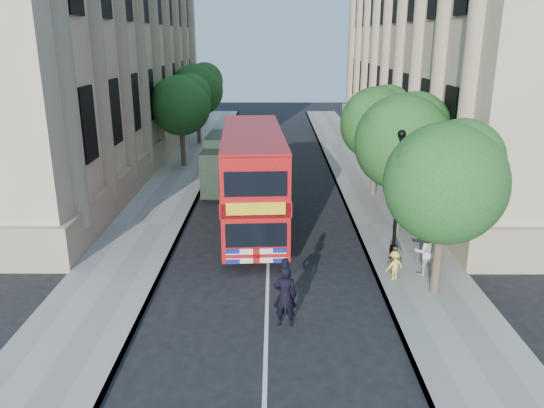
{
  "coord_description": "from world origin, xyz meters",
  "views": [
    {
      "loc": [
        0.23,
        -13.63,
        8.57
      ],
      "look_at": [
        0.15,
        6.22,
        2.3
      ],
      "focal_mm": 35.0,
      "sensor_mm": 36.0,
      "label": 1
    }
  ],
  "objects_px": {
    "lamp_post": "(397,201)",
    "police_constable": "(285,296)",
    "double_decker_bus": "(253,178)",
    "box_van": "(227,165)",
    "woman_pedestrian": "(425,252)"
  },
  "relations": [
    {
      "from": "lamp_post",
      "to": "police_constable",
      "type": "xyz_separation_m",
      "value": [
        -4.43,
        -5.0,
        -1.52
      ]
    },
    {
      "from": "lamp_post",
      "to": "double_decker_bus",
      "type": "relative_size",
      "value": 0.52
    },
    {
      "from": "box_van",
      "to": "police_constable",
      "type": "relative_size",
      "value": 2.85
    },
    {
      "from": "box_van",
      "to": "police_constable",
      "type": "distance_m",
      "value": 15.21
    },
    {
      "from": "lamp_post",
      "to": "box_van",
      "type": "height_order",
      "value": "lamp_post"
    },
    {
      "from": "box_van",
      "to": "police_constable",
      "type": "height_order",
      "value": "box_van"
    },
    {
      "from": "police_constable",
      "to": "woman_pedestrian",
      "type": "distance_m",
      "value": 6.29
    },
    {
      "from": "lamp_post",
      "to": "woman_pedestrian",
      "type": "xyz_separation_m",
      "value": [
        0.82,
        -1.54,
        -1.49
      ]
    },
    {
      "from": "woman_pedestrian",
      "to": "box_van",
      "type": "bearing_deg",
      "value": -56.99
    },
    {
      "from": "double_decker_bus",
      "to": "police_constable",
      "type": "bearing_deg",
      "value": -84.83
    },
    {
      "from": "lamp_post",
      "to": "police_constable",
      "type": "bearing_deg",
      "value": -131.55
    },
    {
      "from": "box_van",
      "to": "woman_pedestrian",
      "type": "distance_m",
      "value": 14.13
    },
    {
      "from": "lamp_post",
      "to": "box_van",
      "type": "bearing_deg",
      "value": 127.03
    },
    {
      "from": "double_decker_bus",
      "to": "woman_pedestrian",
      "type": "distance_m",
      "value": 8.4
    },
    {
      "from": "double_decker_bus",
      "to": "police_constable",
      "type": "xyz_separation_m",
      "value": [
        1.3,
        -8.51,
        -1.51
      ]
    }
  ]
}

